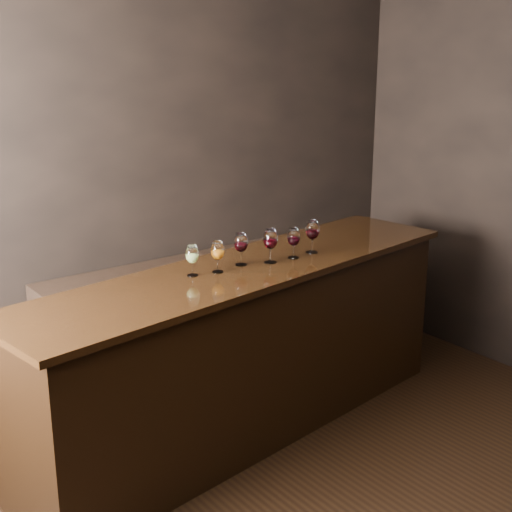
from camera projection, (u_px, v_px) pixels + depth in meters
room_shell at (290, 184)px, 2.88m from camera, size 5.02×4.52×2.81m
bar_counter at (247, 353)px, 4.40m from camera, size 3.06×1.04×1.05m
bar_top at (246, 269)px, 4.25m from camera, size 3.16×1.13×0.04m
back_bar_shelf at (207, 317)px, 5.21m from camera, size 2.48×0.40×0.89m
glass_white at (192, 255)px, 4.04m from camera, size 0.08×0.08×0.18m
glass_amber at (218, 251)px, 4.10m from camera, size 0.08×0.08×0.19m
glass_red_a at (241, 244)px, 4.23m from camera, size 0.08×0.08×0.20m
glass_red_b at (270, 240)px, 4.28m from camera, size 0.09×0.09×0.21m
glass_red_c at (294, 238)px, 4.38m from camera, size 0.08×0.08×0.19m
glass_red_d at (312, 231)px, 4.49m from camera, size 0.09×0.09×0.21m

